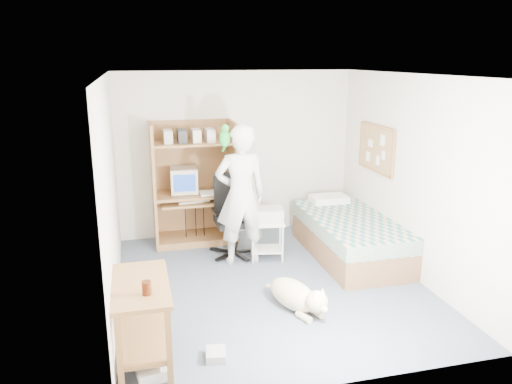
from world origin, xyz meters
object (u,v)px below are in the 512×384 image
office_chair (233,226)px  person (241,195)px  printer_cart (267,234)px  computer_hutch (194,188)px  dog (297,295)px  side_desk (142,309)px  bed (349,236)px

office_chair → person: size_ratio=0.60×
printer_cart → computer_hutch: bearing=143.2°
dog → printer_cart: size_ratio=1.80×
side_desk → office_chair: size_ratio=0.89×
side_desk → office_chair: (1.30, 2.29, -0.09)m
office_chair → dog: (0.35, -1.76, -0.23)m
computer_hutch → dog: size_ratio=1.84×
computer_hutch → side_desk: 3.08m
computer_hutch → printer_cart: 1.35m
person → dog: size_ratio=1.92×
dog → person: bearing=80.1°
computer_hutch → person: person is taller
office_chair → printer_cart: office_chair is taller
bed → printer_cart: bed is taller
office_chair → person: 0.62m
side_desk → printer_cart: side_desk is taller
office_chair → side_desk: bearing=-121.0°
computer_hutch → side_desk: computer_hutch is taller
side_desk → person: 2.44m
person → printer_cart: size_ratio=3.45×
bed → office_chair: 1.62m
side_desk → bed: bearing=32.5°
computer_hutch → office_chair: computer_hutch is taller
office_chair → bed: bearing=-18.4°
side_desk → dog: side_desk is taller
side_desk → dog: (1.65, 0.53, -0.33)m
side_desk → person: (1.35, 1.98, 0.44)m
bed → printer_cart: size_ratio=3.73×
computer_hutch → office_chair: bearing=-55.2°
office_chair → printer_cart: 0.51m
bed → office_chair: size_ratio=1.79×
side_desk → person: size_ratio=0.53×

